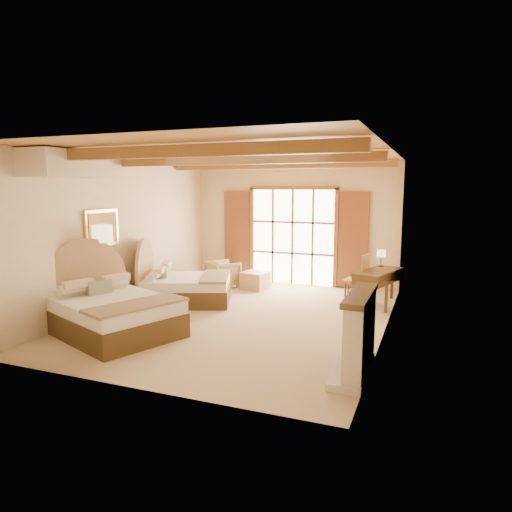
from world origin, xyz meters
The scene contains 19 objects.
floor centered at (0.00, 0.00, 0.00)m, with size 7.00×7.00×0.00m, color #CDB289.
wall_back centered at (0.00, 3.50, 1.60)m, with size 5.50×5.50×0.00m, color beige.
wall_left centered at (-2.75, 0.00, 1.60)m, with size 7.00×7.00×0.00m, color beige.
wall_right centered at (2.75, 0.00, 1.60)m, with size 7.00×7.00×0.00m, color beige.
ceiling centered at (0.00, 0.00, 3.20)m, with size 7.00×7.00×0.00m, color #B7813C.
ceiling_beams centered at (0.00, 0.00, 3.08)m, with size 5.39×4.60×0.18m, color brown, non-canonical shape.
french_doors centered at (0.00, 3.44, 1.25)m, with size 3.95×0.08×2.60m.
fireplace centered at (2.60, -2.00, 0.51)m, with size 0.46×1.40×1.16m.
painting centered at (-2.70, -0.75, 1.75)m, with size 0.06×0.95×0.75m.
canopy_valance centered at (-2.40, -2.00, 2.95)m, with size 0.70×1.40×0.45m, color beige.
bed_near centered at (-1.80, -1.81, 0.43)m, with size 2.71×2.30×1.42m.
bed_far centered at (-1.77, 0.65, 0.39)m, with size 2.44×2.07×1.27m.
nightstand centered at (-2.49, -1.13, 0.32)m, with size 0.54×0.54×0.65m, color #473319.
floor_lamp centered at (-2.50, -1.00, 1.56)m, with size 0.39×0.39×1.84m.
armchair centered at (-1.55, 2.41, 0.34)m, with size 0.73×0.75×0.68m, color #A38853.
ottoman centered at (-0.69, 2.49, 0.22)m, with size 0.60×0.60×0.43m, color tan.
desk centered at (2.39, 2.04, 0.41)m, with size 1.00×1.52×0.76m.
desk_chair centered at (1.93, 2.09, 0.34)m, with size 0.54×0.54×1.09m.
desk_lamp centered at (2.39, 2.55, 1.05)m, with size 0.19×0.19×0.38m.
Camera 1 is at (3.48, -8.09, 2.56)m, focal length 32.00 mm.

